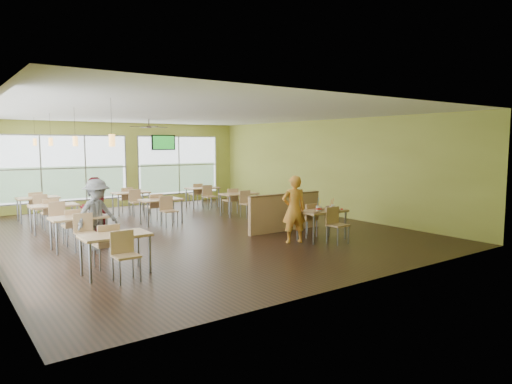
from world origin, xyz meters
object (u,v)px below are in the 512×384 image
at_px(half_wall_divider, 285,212).
at_px(food_basket, 330,207).
at_px(main_table, 322,215).
at_px(man_plaid, 294,209).

xyz_separation_m(half_wall_divider, food_basket, (0.42, -1.31, 0.26)).
bearing_deg(main_table, food_basket, 18.89).
relative_size(main_table, food_basket, 6.59).
height_order(half_wall_divider, food_basket, half_wall_divider).
bearing_deg(main_table, half_wall_divider, 90.00).
bearing_deg(food_basket, man_plaid, 179.59).
height_order(main_table, half_wall_divider, half_wall_divider).
relative_size(main_table, half_wall_divider, 0.63).
bearing_deg(food_basket, main_table, -161.11).
distance_m(half_wall_divider, man_plaid, 1.55).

